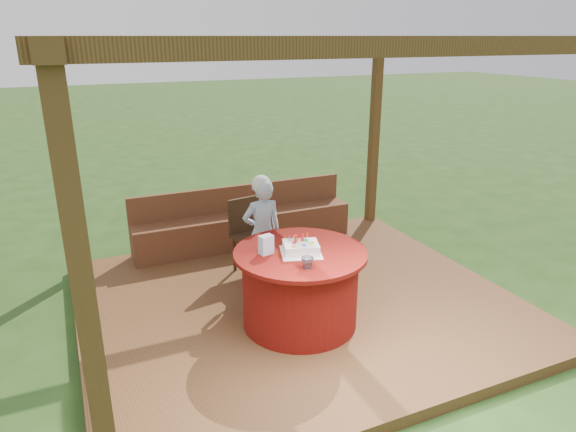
% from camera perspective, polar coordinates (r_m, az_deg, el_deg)
% --- Properties ---
extents(ground, '(60.00, 60.00, 0.00)m').
position_cam_1_polar(ground, '(5.75, 1.03, -10.21)').
color(ground, '#234316').
rests_on(ground, ground).
extents(deck, '(4.50, 4.00, 0.12)m').
position_cam_1_polar(deck, '(5.72, 1.03, -9.69)').
color(deck, brown).
rests_on(deck, ground).
extents(pergola, '(4.50, 4.00, 2.72)m').
position_cam_1_polar(pergola, '(5.02, 1.20, 14.44)').
color(pergola, brown).
rests_on(pergola, deck).
extents(bench, '(3.00, 0.42, 0.80)m').
position_cam_1_polar(bench, '(7.04, -4.88, -1.10)').
color(bench, brown).
rests_on(bench, deck).
extents(table, '(1.28, 1.28, 0.78)m').
position_cam_1_polar(table, '(5.07, 1.34, -7.91)').
color(table, maroon).
rests_on(table, deck).
extents(chair, '(0.52, 0.52, 0.90)m').
position_cam_1_polar(chair, '(6.16, -4.14, -1.72)').
color(chair, '#352011').
rests_on(chair, deck).
extents(elderly_woman, '(0.46, 0.30, 1.29)m').
position_cam_1_polar(elderly_woman, '(5.77, -2.89, -1.60)').
color(elderly_woman, '#8EAFD3').
rests_on(elderly_woman, deck).
extents(birthday_cake, '(0.47, 0.47, 0.17)m').
position_cam_1_polar(birthday_cake, '(4.85, 1.45, -3.55)').
color(birthday_cake, white).
rests_on(birthday_cake, table).
extents(gift_bag, '(0.14, 0.11, 0.18)m').
position_cam_1_polar(gift_bag, '(4.82, -2.45, -3.20)').
color(gift_bag, '#EC98D2').
rests_on(gift_bag, table).
extents(drinking_glass, '(0.12, 0.12, 0.10)m').
position_cam_1_polar(drinking_glass, '(4.54, 2.17, -5.24)').
color(drinking_glass, silver).
rests_on(drinking_glass, table).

